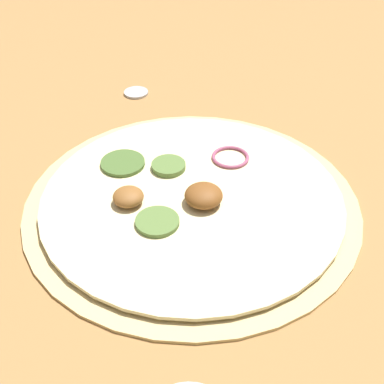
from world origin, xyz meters
TOP-DOWN VIEW (x-y plane):
  - ground_plane at (0.00, 0.00)m, footprint 3.00×3.00m
  - pizza at (0.00, 0.00)m, footprint 0.35×0.35m
  - loose_cap at (0.25, 0.07)m, footprint 0.03×0.03m

SIDE VIEW (x-z plane):
  - ground_plane at x=0.00m, z-range 0.00..0.00m
  - loose_cap at x=0.25m, z-range 0.00..0.01m
  - pizza at x=0.00m, z-range -0.01..0.02m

